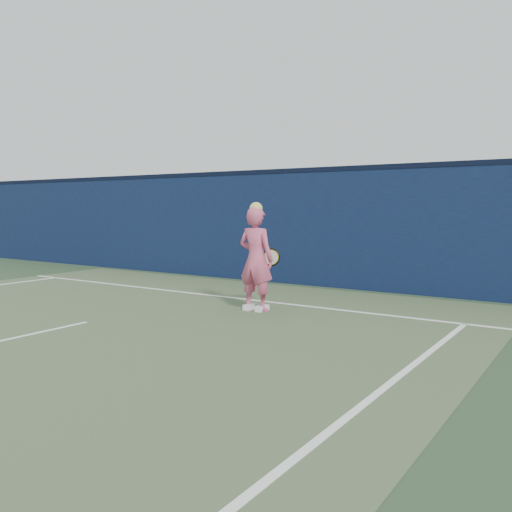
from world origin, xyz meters
The scene contains 6 objects.
ground centered at (0.00, 0.00, 0.00)m, with size 80.00×80.00×0.00m, color #2C4329.
backstop_wall centered at (0.00, 6.50, 1.25)m, with size 24.00×0.40×2.50m, color black.
wall_cap centered at (0.00, 6.50, 2.55)m, with size 24.00×0.42×0.10m, color black.
player centered at (1.60, 3.22, 0.88)m, with size 0.64×0.42×1.82m.
racket centered at (1.60, 3.66, 0.87)m, with size 0.60×0.14×0.32m.
court_lines centered at (0.00, -0.33, 0.01)m, with size 11.00×12.04×0.01m.
Camera 1 is at (6.55, -4.29, 1.74)m, focal length 38.00 mm.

